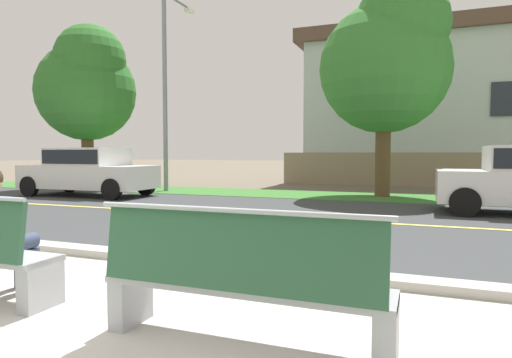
{
  "coord_description": "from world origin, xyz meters",
  "views": [
    {
      "loc": [
        2.62,
        -2.25,
        1.37
      ],
      "look_at": [
        0.39,
        3.58,
        1.0
      ],
      "focal_mm": 30.68,
      "sensor_mm": 36.0,
      "label": 1
    }
  ],
  "objects": [
    {
      "name": "ground_plane",
      "position": [
        0.0,
        8.0,
        0.0
      ],
      "size": [
        140.0,
        140.0,
        0.0
      ],
      "primitive_type": "plane",
      "color": "#665B4C"
    },
    {
      "name": "bench_right",
      "position": [
        1.45,
        0.51,
        0.47
      ],
      "size": [
        2.09,
        0.48,
        1.01
      ],
      "color": "#9EA0A8",
      "rests_on": "ground_plane"
    },
    {
      "name": "streetlamp",
      "position": [
        -6.05,
        11.5,
        4.12
      ],
      "size": [
        0.24,
        2.1,
        7.22
      ],
      "color": "gray",
      "rests_on": "ground_plane"
    },
    {
      "name": "shade_tree_left",
      "position": [
        1.56,
        11.91,
        4.28
      ],
      "size": [
        4.0,
        4.0,
        6.59
      ],
      "color": "brown",
      "rests_on": "ground_plane"
    },
    {
      "name": "shade_tree_far_left",
      "position": [
        -9.38,
        11.14,
        3.99
      ],
      "size": [
        3.72,
        3.72,
        6.14
      ],
      "color": "brown",
      "rests_on": "ground_plane"
    },
    {
      "name": "seated_person_blue",
      "position": [
        -1.07,
        0.68,
        0.68
      ],
      "size": [
        0.52,
        0.68,
        1.25
      ],
      "color": "#333D56",
      "rests_on": "ground_plane"
    },
    {
      "name": "garden_wall",
      "position": [
        3.26,
        16.75,
        0.7
      ],
      "size": [
        13.0,
        0.36,
        1.4
      ],
      "primitive_type": "cube",
      "color": "gray",
      "rests_on": "ground_plane"
    },
    {
      "name": "road_centre_line",
      "position": [
        0.0,
        6.5,
        0.01
      ],
      "size": [
        48.0,
        0.14,
        0.01
      ],
      "primitive_type": "cube",
      "color": "#E0CC4C",
      "rests_on": "ground_plane"
    },
    {
      "name": "far_verge_grass",
      "position": [
        0.0,
        11.7,
        0.01
      ],
      "size": [
        48.0,
        2.8,
        0.02
      ],
      "primitive_type": "cube",
      "color": "#38702D",
      "rests_on": "ground_plane"
    },
    {
      "name": "car_white_near",
      "position": [
        -7.42,
        8.9,
        0.85
      ],
      "size": [
        4.3,
        1.86,
        1.54
      ],
      "color": "silver",
      "rests_on": "ground_plane"
    },
    {
      "name": "house_across_street",
      "position": [
        3.08,
        19.95,
        3.46
      ],
      "size": [
        11.82,
        6.91,
        6.84
      ],
      "color": "#B7BCC1",
      "rests_on": "ground_plane"
    },
    {
      "name": "street_asphalt",
      "position": [
        0.0,
        6.5,
        0.0
      ],
      "size": [
        52.0,
        8.0,
        0.01
      ],
      "primitive_type": "cube",
      "color": "#383A3D",
      "rests_on": "ground_plane"
    },
    {
      "name": "sidewalk_pavement",
      "position": [
        0.0,
        0.4,
        0.01
      ],
      "size": [
        44.0,
        3.6,
        0.01
      ],
      "primitive_type": "cube",
      "color": "#B7B2A8",
      "rests_on": "ground_plane"
    },
    {
      "name": "curb_edge",
      "position": [
        0.0,
        2.35,
        0.06
      ],
      "size": [
        44.0,
        0.3,
        0.11
      ],
      "primitive_type": "cube",
      "color": "#ADA89E",
      "rests_on": "ground_plane"
    }
  ]
}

